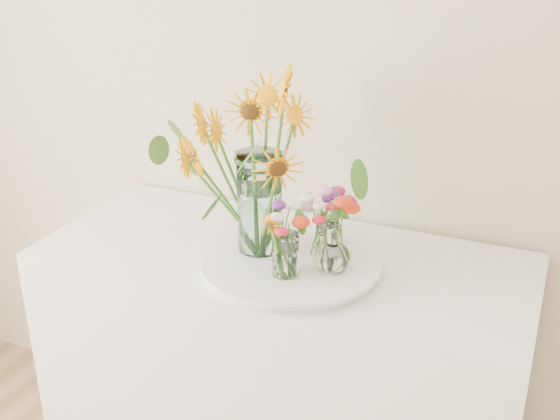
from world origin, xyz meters
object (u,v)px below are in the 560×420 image
at_px(tray, 291,265).
at_px(small_vase_a, 285,255).
at_px(counter, 283,383).
at_px(small_vase_c, 327,237).
at_px(small_vase_b, 333,248).
at_px(mason_jar, 260,203).

bearing_deg(tray, small_vase_a, -77.36).
xyz_separation_m(counter, small_vase_a, (0.07, -0.15, 0.54)).
relative_size(tray, small_vase_c, 4.27).
bearing_deg(small_vase_a, tray, 102.64).
xyz_separation_m(counter, tray, (0.05, -0.07, 0.46)).
bearing_deg(small_vase_b, tray, 176.20).
bearing_deg(mason_jar, small_vase_a, -41.72).
xyz_separation_m(mason_jar, small_vase_c, (0.18, 0.04, -0.09)).
xyz_separation_m(mason_jar, small_vase_b, (0.23, -0.03, -0.08)).
height_order(mason_jar, small_vase_a, mason_jar).
bearing_deg(tray, mason_jar, 165.96).
bearing_deg(small_vase_b, mason_jar, 171.43).
relative_size(tray, small_vase_a, 3.89).
relative_size(small_vase_a, small_vase_c, 1.10).
distance_m(tray, small_vase_a, 0.11).
bearing_deg(counter, small_vase_a, -65.04).
distance_m(counter, mason_jar, 0.62).
height_order(counter, small_vase_a, small_vase_a).
height_order(tray, small_vase_a, small_vase_a).
height_order(counter, tray, tray).
distance_m(tray, mason_jar, 0.19).
bearing_deg(tray, small_vase_c, 41.45).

